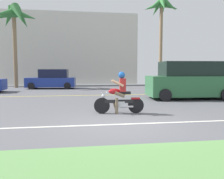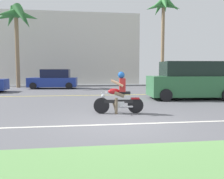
{
  "view_description": "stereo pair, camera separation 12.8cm",
  "coord_description": "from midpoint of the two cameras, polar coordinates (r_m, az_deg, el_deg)",
  "views": [
    {
      "loc": [
        -1.37,
        -6.93,
        1.63
      ],
      "look_at": [
        0.1,
        2.76,
        0.8
      ],
      "focal_mm": 37.95,
      "sensor_mm": 36.0,
      "label": 1
    },
    {
      "loc": [
        -1.24,
        -6.95,
        1.63
      ],
      "look_at": [
        0.1,
        2.76,
        0.8
      ],
      "focal_mm": 37.95,
      "sensor_mm": 36.0,
      "label": 2
    }
  ],
  "objects": [
    {
      "name": "parked_car_1",
      "position": [
        21.06,
        -14.45,
        2.33
      ],
      "size": [
        4.2,
        2.09,
        1.65
      ],
      "color": "navy",
      "rests_on": "ground"
    },
    {
      "name": "suv_nearby",
      "position": [
        13.83,
        17.95,
        1.99
      ],
      "size": [
        4.82,
        2.42,
        2.07
      ],
      "color": "#2D663D",
      "rests_on": "ground"
    },
    {
      "name": "lane_line_near",
      "position": [
        7.13,
        2.17,
        -8.34
      ],
      "size": [
        50.4,
        0.12,
        0.01
      ],
      "primitive_type": "cube",
      "color": "silver",
      "rests_on": "ground"
    },
    {
      "name": "lane_line_far",
      "position": [
        15.09,
        -3.6,
        -1.36
      ],
      "size": [
        50.4,
        0.12,
        0.01
      ],
      "primitive_type": "cube",
      "color": "yellow",
      "rests_on": "ground"
    },
    {
      "name": "motorcyclist",
      "position": [
        8.78,
        1.38,
        -1.52
      ],
      "size": [
        1.86,
        0.61,
        1.56
      ],
      "color": "black",
      "rests_on": "ground"
    },
    {
      "name": "palm_tree_1",
      "position": [
        23.49,
        -22.73,
        15.49
      ],
      "size": [
        4.2,
        3.74,
        7.41
      ],
      "color": "#846B4C",
      "rests_on": "ground"
    },
    {
      "name": "ground",
      "position": [
        10.16,
        -1.13,
        -4.5
      ],
      "size": [
        56.0,
        30.0,
        0.04
      ],
      "primitive_type": "cube",
      "color": "#545459"
    },
    {
      "name": "palm_tree_0",
      "position": [
        24.16,
        11.64,
        18.04
      ],
      "size": [
        3.43,
        3.32,
        8.46
      ],
      "color": "#846B4C",
      "rests_on": "ground"
    },
    {
      "name": "building_far",
      "position": [
        28.15,
        -13.96,
        9.3
      ],
      "size": [
        18.58,
        4.0,
        7.79
      ],
      "primitive_type": "cube",
      "color": "beige",
      "rests_on": "ground"
    }
  ]
}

